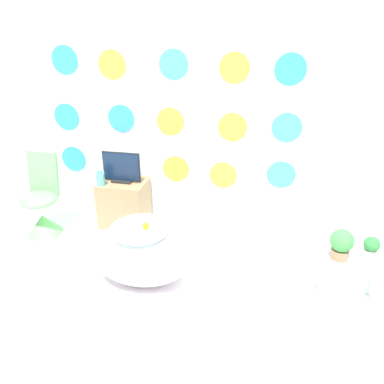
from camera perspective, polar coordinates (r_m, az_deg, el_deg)
ground_plane at (r=2.96m, az=-11.40°, el=-19.87°), size 12.00×12.00×0.00m
wall_back_dotted at (r=3.82m, az=-2.95°, el=13.36°), size 5.05×0.05×2.60m
rug at (r=3.32m, az=-8.50°, el=-13.76°), size 1.15×0.65×0.01m
bathtub at (r=3.23m, az=-7.60°, el=-9.18°), size 0.86×0.60×0.52m
rubber_duck at (r=3.03m, az=-7.08°, el=-5.11°), size 0.06×0.06×0.07m
chair at (r=4.17m, az=-21.89°, el=-2.58°), size 0.38×0.38×0.85m
tv_cabinet at (r=4.10m, az=-10.27°, el=-1.67°), size 0.49×0.39×0.51m
tv at (r=3.94m, az=-10.70°, el=3.51°), size 0.40×0.12×0.32m
vase at (r=3.93m, az=-13.79°, el=2.00°), size 0.09×0.09×0.16m
side_table at (r=3.12m, az=23.16°, el=-10.44°), size 0.48×0.39×0.44m
potted_plant_left at (r=2.98m, az=21.82°, el=-7.27°), size 0.17×0.17×0.24m
potted_plant_right at (r=3.07m, az=25.61°, el=-7.67°), size 0.11×0.11×0.19m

